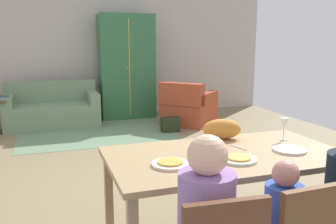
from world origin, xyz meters
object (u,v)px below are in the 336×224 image
at_px(cat, 222,129).
at_px(book_upper, 2,97).
at_px(armchair, 188,108).
at_px(handbag, 170,125).
at_px(armoire, 126,67).
at_px(plate_near_man, 170,164).
at_px(couch, 52,110).
at_px(wine_glass, 284,124).
at_px(plate_near_child, 239,160).
at_px(dining_table, 226,163).
at_px(plate_near_woman, 290,150).

height_order(cat, book_upper, cat).
distance_m(armchair, handbag, 0.71).
bearing_deg(armoire, armchair, -48.57).
xyz_separation_m(plate_near_man, couch, (-0.65, 4.88, -0.47)).
distance_m(wine_glass, armchair, 3.99).
height_order(plate_near_child, armoire, armoire).
bearing_deg(armoire, wine_glass, -87.26).
height_order(wine_glass, armchair, wine_glass).
distance_m(dining_table, plate_near_child, 0.20).
bearing_deg(cat, wine_glass, -6.27).
xyz_separation_m(plate_near_child, armchair, (1.32, 4.25, -0.45)).
bearing_deg(handbag, armoire, 105.68).
bearing_deg(armchair, wine_glass, -100.23).
xyz_separation_m(wine_glass, armchair, (0.70, 3.89, -0.57)).
xyz_separation_m(plate_near_child, armoire, (0.38, 5.31, 0.28)).
xyz_separation_m(dining_table, wine_glass, (0.62, 0.18, 0.20)).
height_order(plate_near_man, wine_glass, wine_glass).
distance_m(dining_table, armoire, 5.16).
distance_m(plate_near_woman, couch, 5.14).
bearing_deg(armchair, plate_near_woman, -101.51).
bearing_deg(plate_near_woman, plate_near_child, -170.44).
height_order(plate_near_child, book_upper, plate_near_child).
bearing_deg(plate_near_man, book_upper, 107.48).
height_order(cat, armoire, armoire).
bearing_deg(dining_table, plate_near_woman, -11.89).
xyz_separation_m(cat, handbag, (0.66, 3.23, -0.71)).
distance_m(plate_near_woman, armchair, 4.28).
relative_size(cat, armchair, 0.26).
xyz_separation_m(wine_glass, armoire, (-0.24, 4.95, 0.16)).
distance_m(plate_near_woman, wine_glass, 0.34).
relative_size(cat, book_upper, 1.45).
height_order(couch, armchair, same).
xyz_separation_m(armchair, book_upper, (-3.27, 0.47, 0.30)).
xyz_separation_m(plate_near_woman, wine_glass, (0.15, 0.28, 0.12)).
height_order(plate_near_child, cat, cat).
distance_m(plate_near_man, cat, 0.80).
bearing_deg(plate_near_man, handbag, 70.93).
bearing_deg(plate_near_child, armoire, 85.86).
xyz_separation_m(plate_near_man, book_upper, (-1.47, 4.66, -0.15)).
xyz_separation_m(plate_near_man, armoire, (0.86, 5.25, 0.28)).
xyz_separation_m(cat, book_upper, (-2.09, 4.17, -0.22)).
bearing_deg(plate_near_man, armchair, 66.77).
relative_size(couch, handbag, 5.22).
height_order(couch, armoire, armoire).
xyz_separation_m(plate_near_woman, armchair, (0.85, 4.17, -0.45)).
height_order(plate_near_man, book_upper, plate_near_man).
relative_size(wine_glass, armoire, 0.09).
relative_size(plate_near_woman, wine_glass, 1.34).
bearing_deg(plate_near_child, book_upper, 112.37).
bearing_deg(couch, book_upper, -164.54).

